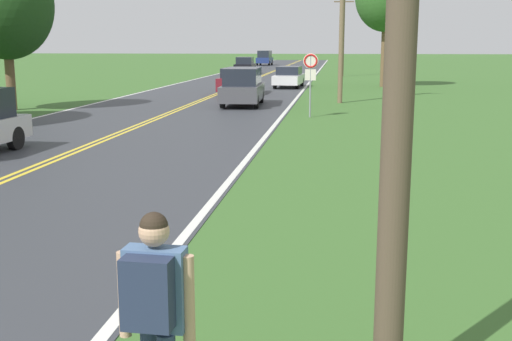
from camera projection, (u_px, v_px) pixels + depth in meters
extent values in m
cube|color=#4C6B93|center=(156.00, 289.00, 4.71)|extent=(0.46, 0.21, 0.63)
sphere|color=tan|center=(154.00, 231.00, 4.63)|extent=(0.23, 0.23, 0.23)
sphere|color=#2D2319|center=(154.00, 226.00, 4.62)|extent=(0.21, 0.21, 0.21)
cylinder|color=tan|center=(124.00, 294.00, 4.76)|extent=(0.09, 0.09, 0.66)
cylinder|color=tan|center=(189.00, 299.00, 4.68)|extent=(0.09, 0.09, 0.66)
cube|color=#232D47|center=(147.00, 294.00, 4.53)|extent=(0.37, 0.19, 0.53)
cylinder|color=gray|center=(310.00, 86.00, 25.81)|extent=(0.07, 0.07, 2.51)
cylinder|color=silver|center=(311.00, 61.00, 25.59)|extent=(0.60, 0.02, 0.60)
torus|color=red|center=(311.00, 61.00, 25.58)|extent=(0.55, 0.07, 0.55)
cube|color=silver|center=(310.00, 75.00, 25.70)|extent=(0.44, 0.02, 0.44)
cylinder|color=brown|center=(342.00, 2.00, 31.41)|extent=(0.24, 0.24, 9.88)
cylinder|color=brown|center=(343.00, 36.00, 58.63)|extent=(0.24, 0.24, 7.31)
cube|color=brown|center=(344.00, 2.00, 58.04)|extent=(1.80, 0.12, 0.10)
cylinder|color=brown|center=(384.00, 55.00, 44.36)|extent=(0.42, 0.42, 4.37)
cylinder|color=brown|center=(10.00, 78.00, 28.58)|extent=(0.42, 0.42, 2.86)
ellipsoid|color=#1E4219|center=(5.00, 4.00, 27.96)|extent=(4.17, 4.17, 4.79)
cylinder|color=black|center=(15.00, 138.00, 17.92)|extent=(0.23, 0.67, 0.66)
cylinder|color=black|center=(256.00, 102.00, 29.46)|extent=(0.23, 0.63, 0.62)
cylinder|color=black|center=(223.00, 102.00, 29.59)|extent=(0.23, 0.63, 0.62)
cylinder|color=black|center=(261.00, 97.00, 32.29)|extent=(0.23, 0.63, 0.62)
cylinder|color=black|center=(230.00, 97.00, 32.42)|extent=(0.23, 0.63, 0.62)
cube|color=#47474C|center=(243.00, 92.00, 30.88)|extent=(1.97, 4.75, 0.73)
cube|color=#1E232D|center=(243.00, 76.00, 30.73)|extent=(1.70, 3.34, 0.80)
cylinder|color=black|center=(250.00, 91.00, 36.34)|extent=(0.21, 0.66, 0.66)
cylinder|color=black|center=(221.00, 90.00, 36.58)|extent=(0.21, 0.66, 0.66)
cylinder|color=black|center=(257.00, 87.00, 39.23)|extent=(0.21, 0.66, 0.66)
cylinder|color=black|center=(230.00, 87.00, 39.46)|extent=(0.21, 0.66, 0.66)
cube|color=maroon|center=(240.00, 83.00, 37.84)|extent=(1.97, 4.82, 0.73)
cube|color=#1E232D|center=(240.00, 72.00, 37.72)|extent=(1.73, 3.38, 0.53)
cylinder|color=black|center=(297.00, 84.00, 42.39)|extent=(0.23, 0.62, 0.61)
cylinder|color=black|center=(275.00, 84.00, 42.65)|extent=(0.23, 0.62, 0.61)
cylinder|color=black|center=(302.00, 82.00, 45.16)|extent=(0.23, 0.62, 0.61)
cylinder|color=black|center=(281.00, 82.00, 45.42)|extent=(0.23, 0.62, 0.61)
cube|color=white|center=(289.00, 79.00, 43.85)|extent=(1.92, 4.71, 0.59)
cube|color=#1E232D|center=(289.00, 70.00, 43.92)|extent=(1.62, 2.62, 0.56)
cylinder|color=black|center=(239.00, 70.00, 65.77)|extent=(0.22, 0.67, 0.67)
cylinder|color=black|center=(254.00, 70.00, 65.62)|extent=(0.22, 0.67, 0.67)
cylinder|color=black|center=(236.00, 71.00, 62.99)|extent=(0.22, 0.67, 0.67)
cylinder|color=black|center=(251.00, 71.00, 62.84)|extent=(0.22, 0.67, 0.67)
cube|color=black|center=(245.00, 67.00, 64.25)|extent=(1.88, 4.64, 0.69)
cube|color=#1E232D|center=(245.00, 60.00, 63.94)|extent=(1.61, 2.57, 0.67)
cylinder|color=black|center=(260.00, 62.00, 91.83)|extent=(0.23, 0.72, 0.71)
cylinder|color=black|center=(272.00, 62.00, 91.55)|extent=(0.23, 0.72, 0.71)
cylinder|color=black|center=(257.00, 63.00, 89.35)|extent=(0.23, 0.72, 0.71)
cylinder|color=black|center=(269.00, 63.00, 89.07)|extent=(0.23, 0.72, 0.71)
cube|color=navy|center=(265.00, 60.00, 90.39)|extent=(2.03, 4.22, 0.76)
cube|color=#1E232D|center=(265.00, 54.00, 90.22)|extent=(1.76, 2.97, 0.96)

